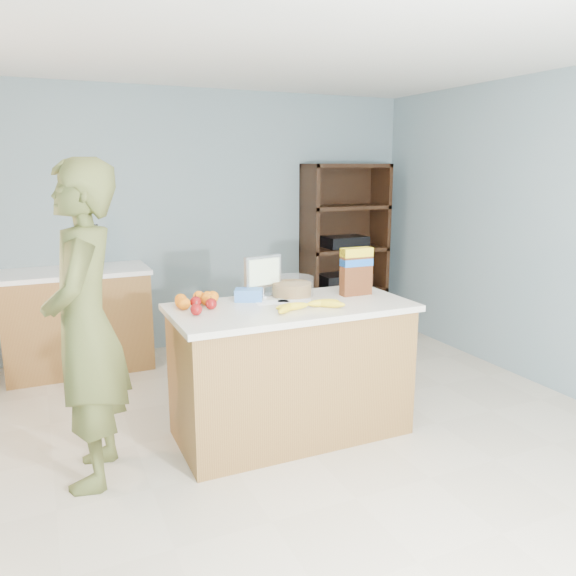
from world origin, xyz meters
name	(u,v)px	position (x,y,z in m)	size (l,w,h in m)	color
floor	(311,452)	(0.00, 0.00, 0.00)	(4.50, 5.00, 0.02)	beige
walls	(313,189)	(0.00, 0.00, 1.65)	(4.52, 5.02, 2.51)	gray
counter_peninsula	(291,375)	(0.00, 0.30, 0.42)	(1.56, 0.76, 0.90)	brown
back_cabinet	(78,320)	(-1.20, 2.20, 0.45)	(1.24, 0.62, 0.90)	brown
shelving_unit	(342,252)	(1.55, 2.35, 0.86)	(0.90, 0.40, 1.80)	black
person	(85,326)	(-1.27, 0.27, 0.91)	(0.67, 0.44, 1.83)	#515628
knife_block	(94,256)	(-1.03, 2.15, 1.02)	(0.12, 0.10, 0.31)	tan
envelopes	(284,301)	(-0.01, 0.39, 0.90)	(0.39, 0.20, 0.00)	white
bananas	(308,305)	(0.05, 0.15, 0.92)	(0.49, 0.19, 0.05)	yellow
apples	(201,305)	(-0.57, 0.39, 0.94)	(0.20, 0.26, 0.07)	maroon
oranges	(198,299)	(-0.56, 0.53, 0.94)	(0.30, 0.22, 0.08)	orange
blue_carton	(249,295)	(-0.21, 0.51, 0.94)	(0.18, 0.12, 0.08)	blue
salad_bowl	(292,287)	(0.11, 0.54, 0.96)	(0.30, 0.30, 0.13)	#267219
tv	(263,273)	(-0.08, 0.60, 1.06)	(0.28, 0.12, 0.28)	silver
cereal_box	(356,268)	(0.53, 0.37, 1.09)	(0.22, 0.08, 0.33)	#592B14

